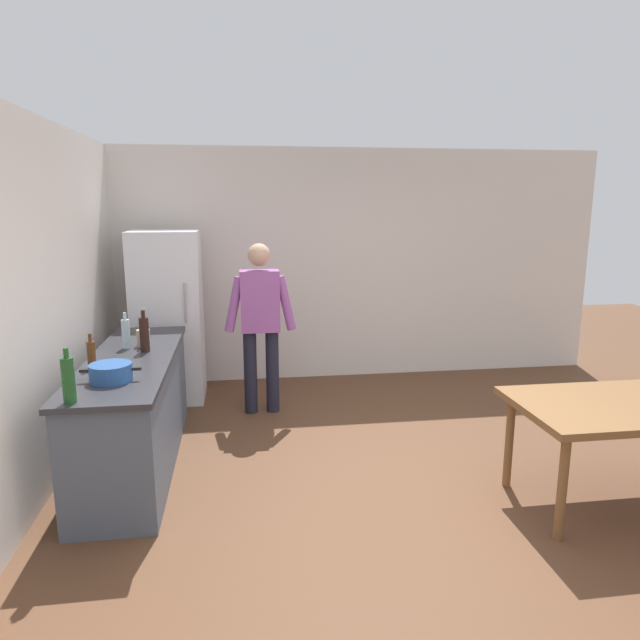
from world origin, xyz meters
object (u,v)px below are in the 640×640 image
Objects in this scene: refrigerator at (168,317)px; bottle_water_clear at (126,333)px; bottle_beer_brown at (91,354)px; person at (260,317)px; cooking_pot at (111,372)px; bottle_wine_green at (68,380)px; dining_table at (619,413)px; bottle_wine_dark at (144,334)px; utensil_jar at (143,337)px.

bottle_water_clear is at bearing -97.91° from refrigerator.
refrigerator reaches higher than bottle_beer_brown.
bottle_water_clear is at bearing -146.53° from person.
bottle_wine_green reaches higher than cooking_pot.
dining_table is 4.67× the size of bottle_water_clear.
cooking_pot is (-0.12, -2.20, 0.06)m from refrigerator.
bottle_beer_brown is 0.53m from bottle_wine_dark.
cooking_pot is 0.39m from bottle_beer_brown.
refrigerator reaches higher than cooking_pot.
refrigerator is 1.44m from bottle_wine_dark.
cooking_pot is at bearing -93.84° from utensil_jar.
bottle_wine_green is (-3.57, 0.10, 0.37)m from dining_table.
person is 1.21× the size of dining_table.
person reaches higher than bottle_wine_green.
bottle_wine_dark is at bearing 54.84° from bottle_beer_brown.
bottle_wine_dark reaches higher than dining_table.
bottle_water_clear is (-1.13, -0.75, 0.05)m from person.
dining_table is at bearing -42.41° from person.
bottle_wine_green is (-1.22, -2.05, 0.07)m from person.
bottle_wine_green is at bearing -86.19° from bottle_beer_brown.
person is at bearing 33.47° from bottle_water_clear.
utensil_jar is 0.94× the size of bottle_wine_green.
utensil_jar is 0.15m from bottle_water_clear.
utensil_jar is 0.68m from bottle_beer_brown.
bottle_water_clear is at bearing 86.09° from bottle_wine_green.
cooking_pot reaches higher than dining_table.
bottle_wine_dark reaches higher than bottle_beer_brown.
refrigerator is 2.20m from cooking_pot.
bottle_beer_brown is (-0.27, -0.62, 0.03)m from utensil_jar.
utensil_jar is 0.94× the size of bottle_wine_dark.
bottle_beer_brown is at bearing 121.47° from cooking_pot.
bottle_wine_green is (-0.26, -1.17, 0.00)m from bottle_wine_dark.
dining_table is 4.12× the size of bottle_wine_dark.
bottle_wine_green reaches higher than bottle_beer_brown.
dining_table is at bearing -8.34° from cooking_pot.
bottle_wine_dark is 0.22m from bottle_water_clear.
cooking_pot is at bearing -58.53° from bottle_beer_brown.
bottle_wine_dark reaches higher than bottle_water_clear.
bottle_wine_dark is at bearing 159.10° from dining_table.
refrigerator is at bearing 82.09° from bottle_water_clear.
person is 5.31× the size of utensil_jar.
person reaches higher than bottle_beer_brown.
refrigerator is at bearing 87.56° from utensil_jar.
dining_table is 3.47m from cooking_pot.
cooking_pot is (-1.07, -1.65, -0.02)m from person.
person is at bearing -30.23° from refrigerator.
dining_table is at bearing -39.29° from refrigerator.
dining_table is 3.67m from utensil_jar.
refrigerator is 6.92× the size of bottle_beer_brown.
refrigerator reaches higher than person.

